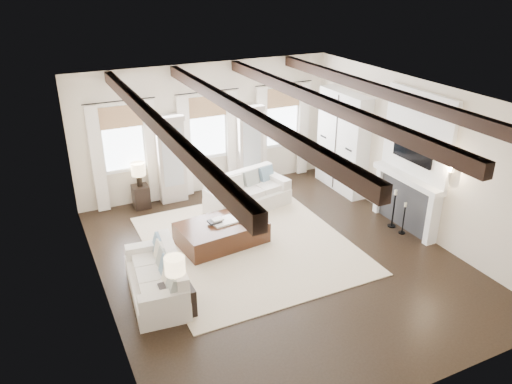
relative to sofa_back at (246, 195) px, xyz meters
name	(u,v)px	position (x,y,z in m)	size (l,w,h in m)	color
ground	(277,259)	(-0.41, -2.34, -0.34)	(7.50, 7.50, 0.00)	black
room_shell	(291,149)	(0.34, -1.44, 1.55)	(6.54, 7.54, 3.22)	beige
area_rug	(248,244)	(-0.69, -1.59, -0.33)	(3.89, 4.37, 0.02)	beige
sofa_back	(246,195)	(0.00, 0.00, 0.00)	(2.11, 1.29, 0.84)	white
sofa_left	(159,279)	(-2.79, -2.47, -0.01)	(1.02, 1.93, 0.80)	white
ottoman	(221,233)	(-1.15, -1.27, -0.11)	(1.73, 1.08, 0.45)	black
tray	(224,221)	(-1.09, -1.25, 0.14)	(0.50, 0.38, 0.04)	white
book_lower	(215,221)	(-1.28, -1.25, 0.18)	(0.26, 0.20, 0.04)	#262628
book_upper	(217,219)	(-1.22, -1.25, 0.21)	(0.22, 0.17, 0.03)	beige
book_loose	(243,220)	(-0.71, -1.39, 0.13)	(0.24, 0.18, 0.03)	#262628
side_table_front	(178,300)	(-2.67, -3.09, -0.08)	(0.51, 0.51, 0.51)	black
lamp_front	(175,267)	(-2.67, -3.09, 0.56)	(0.33, 0.33, 0.57)	black
side_table_back	(141,197)	(-2.24, 1.09, -0.06)	(0.37, 0.37, 0.55)	black
lamp_back	(138,170)	(-2.24, 1.09, 0.61)	(0.33, 0.33, 0.57)	black
candlestick_near	(403,221)	(2.49, -2.58, -0.04)	(0.15, 0.15, 0.72)	black
candlestick_far	(393,212)	(2.49, -2.24, 0.03)	(0.18, 0.18, 0.88)	black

